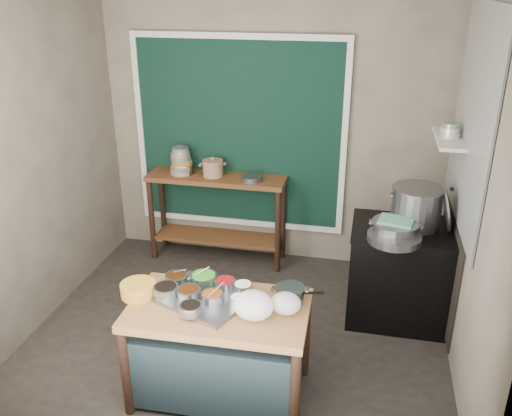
% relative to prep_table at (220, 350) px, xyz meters
% --- Properties ---
extents(floor, '(3.50, 3.00, 0.02)m').
position_rel_prep_table_xyz_m(floor, '(-0.05, 0.75, -0.39)').
color(floor, '#2D2822').
rests_on(floor, ground).
extents(back_wall, '(3.50, 0.02, 2.80)m').
position_rel_prep_table_xyz_m(back_wall, '(-0.05, 2.26, 1.02)').
color(back_wall, gray).
rests_on(back_wall, floor).
extents(left_wall, '(0.02, 3.00, 2.80)m').
position_rel_prep_table_xyz_m(left_wall, '(-1.81, 0.75, 1.02)').
color(left_wall, gray).
rests_on(left_wall, floor).
extents(right_wall, '(0.02, 3.00, 2.80)m').
position_rel_prep_table_xyz_m(right_wall, '(1.71, 0.75, 1.02)').
color(right_wall, gray).
rests_on(right_wall, floor).
extents(curtain_panel, '(2.10, 0.02, 1.90)m').
position_rel_prep_table_xyz_m(curtain_panel, '(-0.40, 2.22, 0.98)').
color(curtain_panel, black).
rests_on(curtain_panel, back_wall).
extents(curtain_frame, '(2.22, 0.03, 2.02)m').
position_rel_prep_table_xyz_m(curtain_frame, '(-0.40, 2.21, 0.98)').
color(curtain_frame, beige).
rests_on(curtain_frame, back_wall).
extents(tile_panel, '(0.02, 1.70, 1.70)m').
position_rel_prep_table_xyz_m(tile_panel, '(1.69, 1.30, 1.48)').
color(tile_panel, '#B2B2AA').
rests_on(tile_panel, right_wall).
extents(soot_patch, '(0.01, 1.30, 1.30)m').
position_rel_prep_table_xyz_m(soot_patch, '(1.69, 1.40, 0.32)').
color(soot_patch, black).
rests_on(soot_patch, right_wall).
extents(wall_shelf, '(0.22, 0.70, 0.03)m').
position_rel_prep_table_xyz_m(wall_shelf, '(1.58, 1.60, 1.23)').
color(wall_shelf, beige).
rests_on(wall_shelf, right_wall).
extents(prep_table, '(1.27, 0.75, 0.75)m').
position_rel_prep_table_xyz_m(prep_table, '(0.00, 0.00, 0.00)').
color(prep_table, brown).
rests_on(prep_table, floor).
extents(back_counter, '(1.45, 0.40, 0.95)m').
position_rel_prep_table_xyz_m(back_counter, '(-0.60, 2.03, 0.10)').
color(back_counter, '#583519').
rests_on(back_counter, floor).
extents(stove_block, '(0.90, 0.68, 0.85)m').
position_rel_prep_table_xyz_m(stove_block, '(1.30, 1.30, 0.05)').
color(stove_block, black).
rests_on(stove_block, floor).
extents(stove_top, '(0.92, 0.69, 0.03)m').
position_rel_prep_table_xyz_m(stove_top, '(1.30, 1.30, 0.49)').
color(stove_top, black).
rests_on(stove_top, stove_block).
extents(condiment_tray, '(0.76, 0.66, 0.03)m').
position_rel_prep_table_xyz_m(condiment_tray, '(-0.14, 0.06, 0.39)').
color(condiment_tray, gray).
rests_on(condiment_tray, prep_table).
extents(condiment_bowls, '(0.69, 0.55, 0.08)m').
position_rel_prep_table_xyz_m(condiment_bowls, '(-0.16, 0.09, 0.44)').
color(condiment_bowls, silver).
rests_on(condiment_bowls, condiment_tray).
extents(yellow_basin, '(0.33, 0.33, 0.10)m').
position_rel_prep_table_xyz_m(yellow_basin, '(-0.60, 0.01, 0.42)').
color(yellow_basin, gold).
rests_on(yellow_basin, prep_table).
extents(saucepan, '(0.26, 0.26, 0.12)m').
position_rel_prep_table_xyz_m(saucepan, '(0.47, 0.16, 0.43)').
color(saucepan, gray).
rests_on(saucepan, prep_table).
extents(plastic_bag_a, '(0.30, 0.26, 0.20)m').
position_rel_prep_table_xyz_m(plastic_bag_a, '(0.27, -0.09, 0.48)').
color(plastic_bag_a, white).
rests_on(plastic_bag_a, prep_table).
extents(plastic_bag_b, '(0.21, 0.18, 0.15)m').
position_rel_prep_table_xyz_m(plastic_bag_b, '(0.47, 0.02, 0.45)').
color(plastic_bag_b, white).
rests_on(plastic_bag_b, prep_table).
extents(bowl_stack, '(0.25, 0.25, 0.28)m').
position_rel_prep_table_xyz_m(bowl_stack, '(-0.98, 2.04, 0.70)').
color(bowl_stack, tan).
rests_on(bowl_stack, back_counter).
extents(utensil_cup, '(0.19, 0.19, 0.10)m').
position_rel_prep_table_xyz_m(utensil_cup, '(-0.93, 2.03, 0.62)').
color(utensil_cup, gray).
rests_on(utensil_cup, back_counter).
extents(ceramic_crock, '(0.29, 0.29, 0.15)m').
position_rel_prep_table_xyz_m(ceramic_crock, '(-0.63, 2.03, 0.65)').
color(ceramic_crock, '#92724F').
rests_on(ceramic_crock, back_counter).
extents(wide_bowl, '(0.26, 0.26, 0.05)m').
position_rel_prep_table_xyz_m(wide_bowl, '(-0.21, 1.97, 0.60)').
color(wide_bowl, gray).
rests_on(wide_bowl, back_counter).
extents(stock_pot, '(0.56, 0.56, 0.35)m').
position_rel_prep_table_xyz_m(stock_pot, '(1.36, 1.37, 0.68)').
color(stock_pot, gray).
rests_on(stock_pot, stove_top).
extents(pot_lid, '(0.10, 0.39, 0.38)m').
position_rel_prep_table_xyz_m(pot_lid, '(1.60, 1.35, 0.69)').
color(pot_lid, gray).
rests_on(pot_lid, stove_top).
extents(steamer, '(0.40, 0.40, 0.13)m').
position_rel_prep_table_xyz_m(steamer, '(1.19, 1.12, 0.57)').
color(steamer, gray).
rests_on(steamer, stove_top).
extents(green_cloth, '(0.31, 0.26, 0.02)m').
position_rel_prep_table_xyz_m(green_cloth, '(1.19, 1.12, 0.64)').
color(green_cloth, '#579F85').
rests_on(green_cloth, steamer).
extents(shallow_pan, '(0.48, 0.48, 0.06)m').
position_rel_prep_table_xyz_m(shallow_pan, '(1.19, 1.03, 0.53)').
color(shallow_pan, gray).
rests_on(shallow_pan, stove_top).
extents(shelf_bowl_stack, '(0.15, 0.15, 0.12)m').
position_rel_prep_table_xyz_m(shelf_bowl_stack, '(1.58, 1.59, 1.30)').
color(shelf_bowl_stack, silver).
rests_on(shelf_bowl_stack, wall_shelf).
extents(shelf_bowl_green, '(0.15, 0.15, 0.05)m').
position_rel_prep_table_xyz_m(shelf_bowl_green, '(1.58, 1.79, 1.26)').
color(shelf_bowl_green, gray).
rests_on(shelf_bowl_green, wall_shelf).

